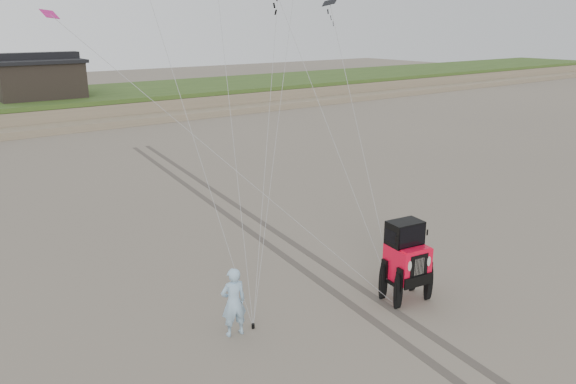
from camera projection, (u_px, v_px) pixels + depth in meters
name	position (u px, v px, depth m)	size (l,w,h in m)	color
ground	(350.00, 320.00, 14.16)	(160.00, 160.00, 0.00)	#6B6054
dune_ridge	(12.00, 111.00, 42.57)	(160.00, 14.25, 1.73)	#7A6B54
cabin	(37.00, 77.00, 42.65)	(6.40, 5.40, 3.35)	black
jeep	(407.00, 270.00, 14.95)	(2.03, 4.71, 1.75)	#FC0A2C
man	(234.00, 302.00, 13.25)	(0.63, 0.41, 1.73)	#8BB5D7
stake_main	(253.00, 326.00, 13.75)	(0.08, 0.08, 0.12)	black
stake_aux	(397.00, 305.00, 14.78)	(0.08, 0.08, 0.12)	black
tire_tracks	(245.00, 219.00, 21.42)	(5.22, 29.74, 0.01)	#4C443D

